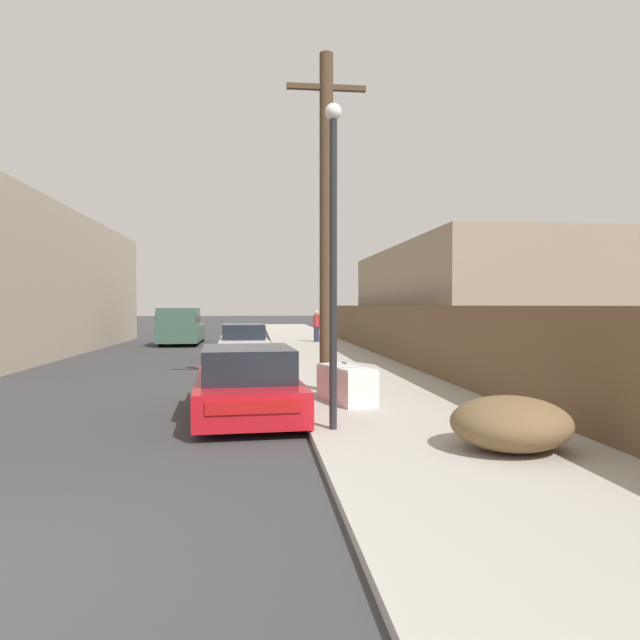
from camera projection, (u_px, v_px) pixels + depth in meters
name	position (u px, v px, depth m)	size (l,w,h in m)	color
sidewalk_curb	(316.00, 346.00, 27.97)	(4.20, 63.00, 0.12)	#ADA89E
discarded_fridge	(346.00, 384.00, 11.43)	(1.05, 1.72, 0.75)	silver
parked_sports_car_red	(247.00, 384.00, 10.65)	(2.13, 4.63, 1.31)	red
car_parked_mid	(243.00, 343.00, 21.34)	(1.94, 4.32, 1.37)	silver
pickup_truck	(181.00, 327.00, 29.84)	(2.08, 5.76, 1.93)	#385647
utility_pole	(326.00, 219.00, 12.91)	(1.80, 0.31, 7.62)	#4C3826
street_lamp	(333.00, 243.00, 8.89)	(0.26, 0.26, 5.08)	#232326
brush_pile	(511.00, 423.00, 7.65)	(1.61, 1.52, 0.72)	brown
wooden_fence	(401.00, 334.00, 19.20)	(0.08, 32.94, 1.94)	brown
building_left_block	(7.00, 284.00, 25.01)	(7.00, 19.97, 5.98)	tan
building_right_house	(460.00, 302.00, 23.85)	(6.00, 14.88, 4.45)	gray
pedestrian	(316.00, 326.00, 30.44)	(0.34, 0.34, 1.69)	#282D42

